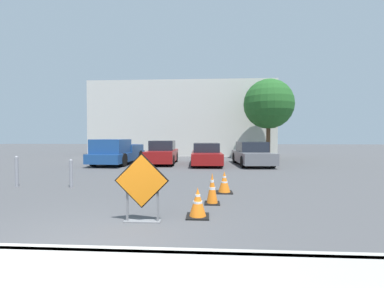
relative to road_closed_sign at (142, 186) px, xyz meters
name	(u,v)px	position (x,y,z in m)	size (l,w,h in m)	color
ground_plane	(171,170)	(-0.62, 8.42, -0.76)	(96.00, 96.00, 0.00)	#4C4C4F
curb_lip	(73,253)	(-0.62, -1.58, -0.69)	(24.40, 0.20, 0.14)	#ADAAA3
road_closed_sign	(142,186)	(0.00, 0.00, 0.00)	(1.14, 0.20, 1.44)	black
traffic_cone_nearest	(198,203)	(1.14, 0.43, -0.44)	(0.50, 0.50, 0.65)	black
traffic_cone_second	(212,189)	(1.48, 1.57, -0.36)	(0.40, 0.40, 0.82)	black
traffic_cone_third	(224,182)	(1.89, 2.93, -0.43)	(0.51, 0.51, 0.68)	black
pickup_truck	(116,153)	(-4.48, 10.92, -0.02)	(2.28, 5.21, 1.62)	navy
parked_car_nearest	(162,153)	(-1.59, 11.47, -0.06)	(1.90, 4.19, 1.52)	maroon
parked_car_second	(206,155)	(1.28, 11.05, -0.12)	(1.97, 4.52, 1.38)	maroon
parked_car_third	(252,154)	(4.16, 11.07, -0.08)	(2.15, 4.65, 1.46)	slate
bollard_nearest	(71,173)	(-3.41, 3.47, -0.24)	(0.12, 0.12, 0.99)	gray
bollard_second	(17,171)	(-5.40, 3.47, -0.18)	(0.12, 0.12, 1.10)	gray
building_facade_backdrop	(183,120)	(-1.05, 20.11, 2.69)	(17.12, 5.00, 6.89)	beige
street_tree_behind_lot	(269,104)	(6.09, 15.04, 3.54)	(3.84, 3.84, 6.23)	#513823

